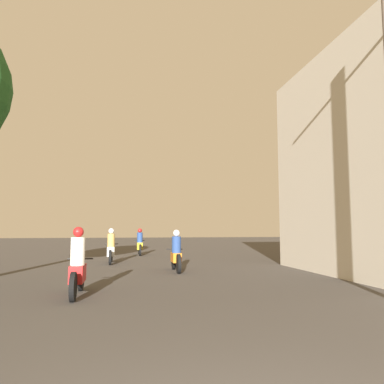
{
  "coord_description": "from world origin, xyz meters",
  "views": [
    {
      "loc": [
        -0.84,
        -1.96,
        1.53
      ],
      "look_at": [
        2.32,
        15.76,
        3.28
      ],
      "focal_mm": 35.0,
      "sensor_mm": 36.0,
      "label": 1
    }
  ],
  "objects_px": {
    "motorcycle_yellow": "(140,244)",
    "motorcycle_orange": "(176,254)",
    "motorcycle_red": "(78,268)",
    "motorcycle_white": "(111,249)"
  },
  "relations": [
    {
      "from": "motorcycle_orange",
      "to": "motorcycle_yellow",
      "type": "height_order",
      "value": "motorcycle_yellow"
    },
    {
      "from": "motorcycle_white",
      "to": "motorcycle_orange",
      "type": "bearing_deg",
      "value": -53.34
    },
    {
      "from": "motorcycle_red",
      "to": "motorcycle_white",
      "type": "height_order",
      "value": "motorcycle_red"
    },
    {
      "from": "motorcycle_red",
      "to": "motorcycle_orange",
      "type": "xyz_separation_m",
      "value": [
        2.86,
        4.39,
        -0.03
      ]
    },
    {
      "from": "motorcycle_yellow",
      "to": "motorcycle_orange",
      "type": "bearing_deg",
      "value": -87.35
    },
    {
      "from": "motorcycle_red",
      "to": "motorcycle_yellow",
      "type": "relative_size",
      "value": 1.01
    },
    {
      "from": "motorcycle_red",
      "to": "motorcycle_white",
      "type": "distance_m",
      "value": 7.96
    },
    {
      "from": "motorcycle_yellow",
      "to": "motorcycle_white",
      "type": "bearing_deg",
      "value": -110.08
    },
    {
      "from": "motorcycle_orange",
      "to": "motorcycle_white",
      "type": "bearing_deg",
      "value": 127.89
    },
    {
      "from": "motorcycle_red",
      "to": "motorcycle_white",
      "type": "bearing_deg",
      "value": 87.04
    }
  ]
}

